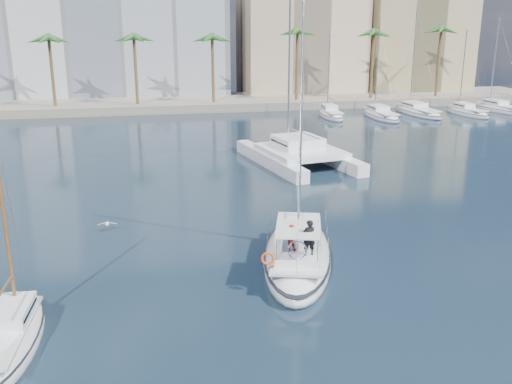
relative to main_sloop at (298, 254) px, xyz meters
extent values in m
plane|color=black|center=(-2.07, 0.11, -0.52)|extent=(160.00, 160.00, 0.00)
cube|color=gray|center=(-2.07, 61.11, 0.08)|extent=(120.00, 14.00, 1.20)
cube|color=silver|center=(-14.07, 73.11, 13.48)|extent=(42.00, 16.00, 28.00)
cube|color=beige|center=(19.93, 70.11, 9.48)|extent=(20.00, 14.00, 20.00)
cube|color=tan|center=(39.93, 68.11, 8.48)|extent=(18.00, 12.00, 18.00)
cylinder|color=brown|center=(-2.07, 57.11, 4.73)|extent=(0.44, 0.44, 10.50)
sphere|color=#2A5E22|center=(-2.07, 57.11, 9.98)|extent=(3.60, 3.60, 3.60)
cylinder|color=brown|center=(31.93, 57.11, 4.73)|extent=(0.44, 0.44, 10.50)
sphere|color=#2A5E22|center=(31.93, 57.11, 9.98)|extent=(3.60, 3.60, 3.60)
ellipsoid|color=white|center=(0.00, 0.01, -0.18)|extent=(6.62, 11.76, 2.33)
ellipsoid|color=black|center=(0.00, 0.01, 0.15)|extent=(6.69, 11.87, 0.18)
cube|color=silver|center=(-0.06, -0.20, 0.70)|extent=(4.84, 8.78, 0.12)
cube|color=white|center=(0.31, 1.04, 1.06)|extent=(3.35, 4.20, 0.60)
cube|color=black|center=(0.31, 1.04, 1.08)|extent=(3.24, 3.79, 0.14)
cylinder|color=#B7BABF|center=(0.68, 2.28, 8.11)|extent=(0.15, 0.15, 14.69)
cylinder|color=#B7BABF|center=(0.03, 0.11, 2.26)|extent=(1.40, 4.37, 0.11)
cube|color=white|center=(-0.68, -2.26, 0.94)|extent=(2.84, 3.29, 0.36)
cube|color=silver|center=(-0.71, -2.36, 2.31)|extent=(2.84, 3.29, 0.04)
torus|color=silver|center=(-0.98, -3.29, 1.61)|extent=(0.93, 0.33, 0.96)
torus|color=#D7450B|center=(-2.42, -3.31, 1.31)|extent=(0.66, 0.37, 0.64)
imported|color=black|center=(-0.28, -2.85, 2.02)|extent=(0.67, 0.46, 1.79)
imported|color=#A62919|center=(-0.95, -1.99, 1.77)|extent=(0.80, 0.75, 1.31)
ellipsoid|color=white|center=(-13.55, -5.98, -0.27)|extent=(2.85, 7.62, 1.76)
ellipsoid|color=black|center=(-13.55, -5.98, -0.02)|extent=(2.87, 7.69, 0.18)
cube|color=silver|center=(-13.56, -6.13, 0.40)|extent=(2.05, 5.71, 0.12)
cube|color=white|center=(-13.51, -5.26, 0.76)|extent=(1.74, 2.54, 0.60)
cube|color=black|center=(-13.51, -5.26, 0.78)|extent=(1.74, 2.26, 0.14)
cylinder|color=brown|center=(-13.45, -4.40, 5.08)|extent=(0.15, 0.15, 9.24)
cylinder|color=brown|center=(-13.55, -5.91, 1.96)|extent=(0.31, 3.02, 0.11)
cube|color=white|center=(3.39, 21.58, 0.03)|extent=(3.69, 13.67, 1.10)
cube|color=white|center=(8.93, 22.62, 0.03)|extent=(3.69, 13.67, 1.10)
cube|color=white|center=(6.28, 21.43, 0.78)|extent=(7.52, 8.54, 0.50)
cube|color=white|center=(6.16, 22.10, 1.48)|extent=(4.45, 4.73, 1.00)
cube|color=black|center=(6.16, 22.10, 1.53)|extent=(4.37, 4.19, 0.18)
cylinder|color=#B7BABF|center=(5.78, 24.12, 10.10)|extent=(0.18, 0.18, 18.24)
ellipsoid|color=silver|center=(-10.28, 7.07, -0.03)|extent=(0.24, 0.46, 0.22)
sphere|color=silver|center=(-10.28, 7.29, -0.01)|extent=(0.12, 0.12, 0.12)
cube|color=gray|center=(-10.61, 7.07, 0.00)|extent=(0.53, 0.19, 0.13)
cube|color=gray|center=(-9.95, 7.07, 0.00)|extent=(0.53, 0.19, 0.13)
camera|label=1|loc=(-7.95, -27.44, 11.92)|focal=40.00mm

